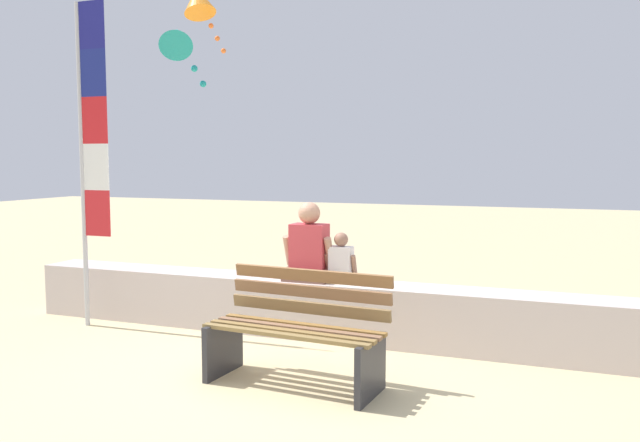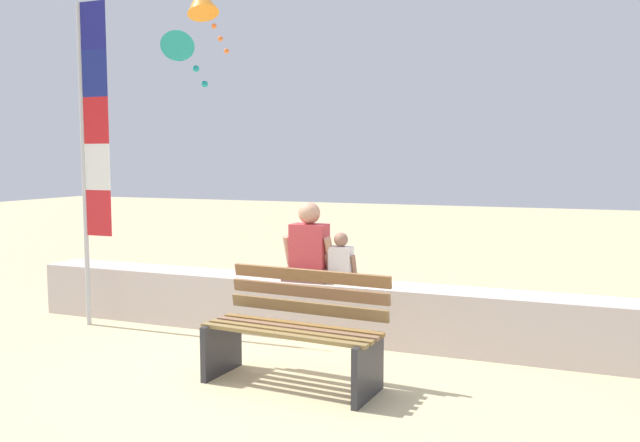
% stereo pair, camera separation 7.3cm
% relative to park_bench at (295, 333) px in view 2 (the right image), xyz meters
% --- Properties ---
extents(ground_plane, '(40.00, 40.00, 0.00)m').
position_rel_park_bench_xyz_m(ground_plane, '(-0.38, 0.35, -0.41)').
color(ground_plane, '#CFBC8C').
extents(seawall_ledge, '(6.48, 0.49, 0.57)m').
position_rel_park_bench_xyz_m(seawall_ledge, '(-0.38, 1.35, -0.12)').
color(seawall_ledge, beige).
rests_on(seawall_ledge, ground).
extents(park_bench, '(1.47, 0.72, 0.88)m').
position_rel_park_bench_xyz_m(park_bench, '(0.00, 0.00, 0.00)').
color(park_bench, olive).
rests_on(park_bench, ground).
extents(person_adult, '(0.51, 0.38, 0.79)m').
position_rel_park_bench_xyz_m(person_adult, '(-0.43, 1.34, 0.47)').
color(person_adult, brown).
rests_on(person_adult, seawall_ledge).
extents(person_child, '(0.32, 0.24, 0.50)m').
position_rel_park_bench_xyz_m(person_child, '(-0.09, 1.34, 0.36)').
color(person_child, tan).
rests_on(person_child, seawall_ledge).
extents(flag_banner, '(0.36, 0.05, 3.40)m').
position_rel_park_bench_xyz_m(flag_banner, '(-2.72, 0.86, 1.58)').
color(flag_banner, '#B7B7BC').
rests_on(flag_banner, ground).
extents(kite_teal, '(0.62, 0.69, 0.86)m').
position_rel_park_bench_xyz_m(kite_teal, '(-2.43, 2.11, 2.81)').
color(kite_teal, teal).
extents(kite_orange, '(0.78, 0.75, 1.05)m').
position_rel_park_bench_xyz_m(kite_orange, '(-3.36, 4.14, 3.77)').
color(kite_orange, orange).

